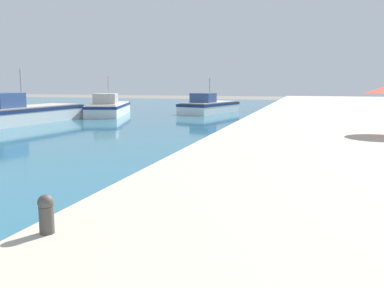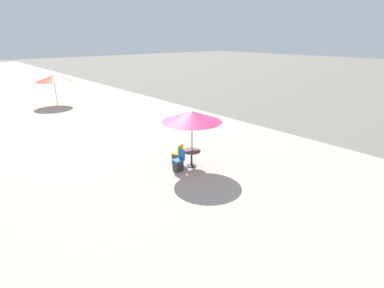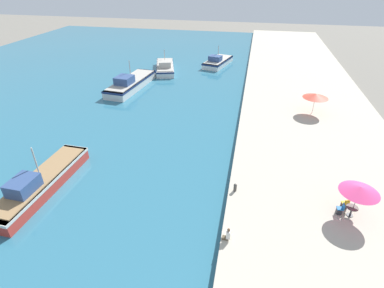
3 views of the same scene
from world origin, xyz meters
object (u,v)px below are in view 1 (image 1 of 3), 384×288
object	(u,v)px
fishing_boat_mid	(21,113)
fishing_boat_distant	(209,106)
fishing_boat_far	(109,107)
mooring_bollard	(46,213)

from	to	relation	value
fishing_boat_mid	fishing_boat_distant	distance (m)	18.28
fishing_boat_far	mooring_bollard	distance (m)	34.12
fishing_boat_distant	mooring_bollard	xyz separation A→B (m)	(6.09, -36.13, 0.34)
fishing_boat_distant	fishing_boat_mid	bearing A→B (deg)	-112.46
fishing_boat_mid	fishing_boat_distant	xyz separation A→B (m)	(11.04, 14.56, -0.11)
mooring_bollard	fishing_boat_distant	bearing A→B (deg)	99.57
fishing_boat_mid	mooring_bollard	world-z (taller)	fishing_boat_mid
fishing_boat_mid	fishing_boat_distant	bearing A→B (deg)	58.66
fishing_boat_mid	fishing_boat_far	size ratio (longest dim) A/B	1.23
mooring_bollard	fishing_boat_mid	bearing A→B (deg)	128.47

